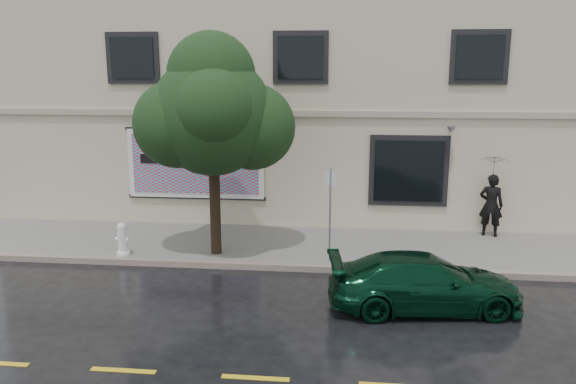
# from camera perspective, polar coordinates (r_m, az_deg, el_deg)

# --- Properties ---
(ground) EXTENTS (90.00, 90.00, 0.00)m
(ground) POSITION_cam_1_polar(r_m,az_deg,el_deg) (12.60, -0.72, -10.31)
(ground) COLOR black
(ground) RESTS_ON ground
(sidewalk) EXTENTS (20.00, 3.50, 0.15)m
(sidewalk) POSITION_cam_1_polar(r_m,az_deg,el_deg) (15.61, 0.68, -5.51)
(sidewalk) COLOR gray
(sidewalk) RESTS_ON ground
(curb) EXTENTS (20.00, 0.18, 0.16)m
(curb) POSITION_cam_1_polar(r_m,az_deg,el_deg) (13.96, 0.00, -7.68)
(curb) COLOR gray
(curb) RESTS_ON ground
(road_marking) EXTENTS (19.00, 0.12, 0.01)m
(road_marking) POSITION_cam_1_polar(r_m,az_deg,el_deg) (9.49, -3.33, -18.34)
(road_marking) COLOR gold
(road_marking) RESTS_ON ground
(building) EXTENTS (20.00, 8.12, 7.00)m
(building) POSITION_cam_1_polar(r_m,az_deg,el_deg) (20.64, 2.21, 8.52)
(building) COLOR #B7AC93
(building) RESTS_ON ground
(billboard) EXTENTS (4.30, 0.16, 2.20)m
(billboard) POSITION_cam_1_polar(r_m,az_deg,el_deg) (17.32, -9.39, 2.84)
(billboard) COLOR white
(billboard) RESTS_ON ground
(car) EXTENTS (4.11, 2.20, 1.15)m
(car) POSITION_cam_1_polar(r_m,az_deg,el_deg) (12.01, 13.70, -8.90)
(car) COLOR black
(car) RESTS_ON ground
(pedestrian) EXTENTS (0.76, 0.61, 1.81)m
(pedestrian) POSITION_cam_1_polar(r_m,az_deg,el_deg) (17.10, 19.93, -1.26)
(pedestrian) COLOR black
(pedestrian) RESTS_ON sidewalk
(umbrella) EXTENTS (1.03, 1.03, 0.66)m
(umbrella) POSITION_cam_1_polar(r_m,az_deg,el_deg) (16.87, 20.23, 2.84)
(umbrella) COLOR black
(umbrella) RESTS_ON pedestrian
(street_tree) EXTENTS (3.04, 3.04, 5.12)m
(street_tree) POSITION_cam_1_polar(r_m,az_deg,el_deg) (14.21, -7.68, 7.69)
(street_tree) COLOR black
(street_tree) RESTS_ON sidewalk
(fire_hydrant) EXTENTS (0.35, 0.33, 0.86)m
(fire_hydrant) POSITION_cam_1_polar(r_m,az_deg,el_deg) (15.14, -16.46, -4.63)
(fire_hydrant) COLOR white
(fire_hydrant) RESTS_ON sidewalk
(sign_pole) EXTENTS (0.29, 0.05, 2.35)m
(sign_pole) POSITION_cam_1_polar(r_m,az_deg,el_deg) (13.87, 4.30, -1.36)
(sign_pole) COLOR gray
(sign_pole) RESTS_ON sidewalk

